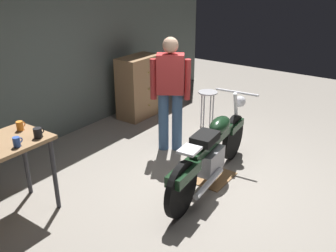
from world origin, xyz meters
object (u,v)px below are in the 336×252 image
object	(u,v)px
mug_orange_travel	(20,126)
mug_blue_enamel	(17,142)
shop_stool	(208,100)
wooden_dresser	(139,87)
mug_black_matte	(38,133)
person_standing	(170,90)
motorcycle	(212,150)

from	to	relation	value
mug_orange_travel	mug_blue_enamel	bearing A→B (deg)	-128.56
shop_stool	wooden_dresser	size ratio (longest dim) A/B	0.58
mug_black_matte	person_standing	bearing A→B (deg)	-6.32
mug_orange_travel	wooden_dresser	bearing A→B (deg)	13.84
wooden_dresser	mug_blue_enamel	distance (m)	3.30
person_standing	mug_orange_travel	bearing A→B (deg)	42.44
shop_stool	wooden_dresser	xyz separation A→B (m)	(-0.22, 1.29, 0.05)
person_standing	shop_stool	world-z (taller)	person_standing
mug_blue_enamel	motorcycle	bearing A→B (deg)	-32.74
motorcycle	mug_orange_travel	bearing A→B (deg)	130.83
wooden_dresser	mug_black_matte	world-z (taller)	wooden_dresser
person_standing	mug_blue_enamel	size ratio (longest dim) A/B	15.92
person_standing	wooden_dresser	distance (m)	1.53
person_standing	mug_orange_travel	xyz separation A→B (m)	(-2.05, 0.54, 0.03)
shop_stool	motorcycle	bearing A→B (deg)	-148.44
person_standing	mug_orange_travel	size ratio (longest dim) A/B	15.51
mug_black_matte	mug_blue_enamel	xyz separation A→B (m)	(-0.25, -0.01, -0.00)
mug_orange_travel	mug_blue_enamel	xyz separation A→B (m)	(-0.26, -0.33, -0.00)
mug_orange_travel	mug_black_matte	xyz separation A→B (m)	(-0.01, -0.32, 0.00)
mug_blue_enamel	mug_orange_travel	bearing A→B (deg)	51.44
wooden_dresser	mug_black_matte	size ratio (longest dim) A/B	8.96
mug_orange_travel	mug_black_matte	size ratio (longest dim) A/B	0.88
mug_black_matte	mug_orange_travel	bearing A→B (deg)	88.95
wooden_dresser	shop_stool	bearing A→B (deg)	-80.22
mug_blue_enamel	wooden_dresser	bearing A→B (deg)	18.30
shop_stool	mug_orange_travel	size ratio (longest dim) A/B	5.94
wooden_dresser	mug_black_matte	distance (m)	3.06
shop_stool	mug_blue_enamel	distance (m)	3.37
person_standing	mug_orange_travel	world-z (taller)	person_standing
motorcycle	mug_blue_enamel	size ratio (longest dim) A/B	20.85
motorcycle	mug_black_matte	xyz separation A→B (m)	(-1.58, 1.19, 0.50)
motorcycle	person_standing	xyz separation A→B (m)	(0.48, 0.96, 0.48)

